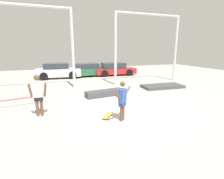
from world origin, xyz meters
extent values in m
plane|color=#B2ADA3|center=(0.00, 0.00, 0.00)|extent=(36.00, 36.00, 0.00)
cylinder|color=brown|center=(-0.75, -1.06, 0.37)|extent=(0.11, 0.11, 0.74)
cylinder|color=brown|center=(-0.63, -0.96, 0.37)|extent=(0.11, 0.11, 0.74)
cube|color=navy|center=(-0.69, -1.01, 0.68)|extent=(0.35, 0.33, 0.16)
cube|color=#3359B2|center=(-0.69, -1.01, 1.01)|extent=(0.40, 0.38, 0.54)
sphere|color=brown|center=(-0.69, -1.01, 1.48)|extent=(0.21, 0.21, 0.21)
cylinder|color=brown|center=(-1.03, -1.29, 1.11)|extent=(0.42, 0.36, 0.32)
cylinder|color=brown|center=(-0.35, -0.73, 1.11)|extent=(0.42, 0.36, 0.32)
cube|color=gold|center=(-1.11, -0.48, 0.07)|extent=(0.66, 0.75, 0.01)
cylinder|color=silver|center=(-1.03, -0.20, 0.03)|extent=(0.06, 0.06, 0.05)
cylinder|color=silver|center=(-0.86, -0.34, 0.03)|extent=(0.06, 0.06, 0.05)
cylinder|color=silver|center=(-1.37, -0.62, 0.03)|extent=(0.06, 0.06, 0.05)
cylinder|color=silver|center=(-1.20, -0.75, 0.03)|extent=(0.06, 0.06, 0.05)
cube|color=#47474C|center=(-0.24, 2.64, 0.18)|extent=(2.38, 0.93, 0.35)
cube|color=#47474C|center=(4.37, 3.33, 0.10)|extent=(3.01, 1.53, 0.20)
cylinder|color=red|center=(-4.76, 2.34, 0.37)|extent=(2.55, 0.47, 0.06)
cylinder|color=red|center=(-3.72, 2.51, 0.19)|extent=(0.07, 0.07, 0.37)
cylinder|color=silver|center=(-1.58, 5.53, 2.69)|extent=(0.20, 0.20, 5.38)
cylinder|color=silver|center=(-4.33, 5.53, 5.30)|extent=(5.52, 0.16, 0.16)
cylinder|color=silver|center=(1.58, 5.53, 2.69)|extent=(0.20, 0.20, 5.38)
cylinder|color=silver|center=(7.09, 5.53, 2.69)|extent=(0.20, 0.20, 5.38)
cylinder|color=silver|center=(4.33, 5.53, 5.30)|extent=(5.52, 0.16, 0.16)
cube|color=white|center=(-2.37, 10.18, 0.55)|extent=(4.13, 1.99, 0.72)
cube|color=#2D333D|center=(-2.53, 10.19, 1.16)|extent=(2.32, 1.72, 0.50)
cylinder|color=black|center=(-1.07, 10.92, 0.35)|extent=(0.71, 0.27, 0.70)
cylinder|color=black|center=(-1.19, 9.26, 0.35)|extent=(0.71, 0.27, 0.70)
cylinder|color=black|center=(-3.55, 11.10, 0.35)|extent=(0.71, 0.27, 0.70)
cylinder|color=black|center=(-3.67, 9.45, 0.35)|extent=(0.71, 0.27, 0.70)
cube|color=#28603D|center=(0.48, 10.39, 0.50)|extent=(4.34, 2.04, 0.64)
cube|color=#2D333D|center=(0.31, 10.37, 1.06)|extent=(2.43, 1.78, 0.48)
cylinder|color=black|center=(1.74, 11.34, 0.33)|extent=(0.68, 0.26, 0.66)
cylinder|color=black|center=(1.85, 9.60, 0.33)|extent=(0.68, 0.26, 0.66)
cylinder|color=black|center=(-0.88, 11.17, 0.33)|extent=(0.68, 0.26, 0.66)
cylinder|color=black|center=(-0.77, 9.44, 0.33)|extent=(0.68, 0.26, 0.66)
cube|color=red|center=(3.29, 10.05, 0.46)|extent=(4.32, 1.93, 0.55)
cube|color=#2D333D|center=(3.13, 10.06, 1.02)|extent=(2.42, 1.68, 0.57)
cylinder|color=black|center=(4.65, 10.78, 0.33)|extent=(0.67, 0.26, 0.66)
cylinder|color=black|center=(4.55, 9.15, 0.33)|extent=(0.67, 0.26, 0.66)
cylinder|color=black|center=(2.03, 10.94, 0.33)|extent=(0.67, 0.26, 0.66)
cylinder|color=black|center=(1.94, 9.31, 0.33)|extent=(0.67, 0.26, 0.66)
cylinder|color=brown|center=(-3.68, 0.64, 0.41)|extent=(0.12, 0.12, 0.82)
cylinder|color=brown|center=(-3.84, 0.65, 0.41)|extent=(0.12, 0.12, 0.82)
cube|color=black|center=(-3.76, 0.64, 0.75)|extent=(0.35, 0.22, 0.18)
cube|color=silver|center=(-3.76, 0.64, 1.12)|extent=(0.41, 0.23, 0.60)
sphere|color=brown|center=(-3.76, 0.64, 1.64)|extent=(0.23, 0.23, 0.23)
cylinder|color=brown|center=(-3.48, 0.62, 1.10)|extent=(0.17, 0.10, 0.56)
cylinder|color=brown|center=(-4.04, 0.66, 1.10)|extent=(0.17, 0.10, 0.56)
camera|label=1|loc=(-3.32, -6.93, 2.80)|focal=28.00mm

